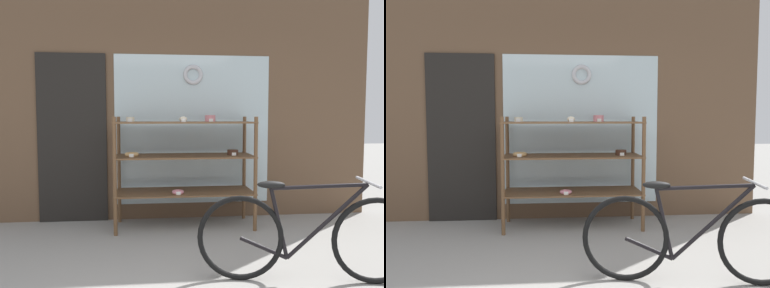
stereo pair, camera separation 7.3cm
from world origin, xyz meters
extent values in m
cube|color=brown|center=(0.00, 2.74, 1.69)|extent=(5.10, 0.08, 3.39)
cube|color=silver|center=(0.20, 2.69, 1.15)|extent=(1.98, 0.02, 1.90)
cube|color=black|center=(-1.31, 2.68, 1.05)|extent=(0.84, 0.03, 2.10)
torus|color=#B7B7BC|center=(0.20, 2.67, 1.85)|extent=(0.26, 0.06, 0.26)
cylinder|color=brown|center=(-0.74, 2.04, 0.66)|extent=(0.04, 0.04, 1.32)
cylinder|color=brown|center=(0.85, 2.04, 0.66)|extent=(0.04, 0.04, 1.32)
cylinder|color=brown|center=(-0.74, 2.58, 0.66)|extent=(0.04, 0.04, 1.32)
cylinder|color=brown|center=(0.85, 2.58, 0.66)|extent=(0.04, 0.04, 1.32)
cube|color=brown|center=(0.06, 2.31, 0.42)|extent=(1.63, 0.58, 0.02)
cube|color=brown|center=(0.06, 2.31, 0.85)|extent=(1.63, 0.58, 0.02)
cube|color=brown|center=(0.06, 2.31, 1.25)|extent=(1.63, 0.58, 0.02)
torus|color=pink|center=(-0.03, 2.17, 0.45)|extent=(0.14, 0.14, 0.04)
cube|color=white|center=(-0.03, 2.10, 0.45)|extent=(0.05, 0.00, 0.04)
cylinder|color=#422619|center=(0.64, 2.29, 0.89)|extent=(0.13, 0.13, 0.06)
cube|color=white|center=(0.64, 2.21, 0.88)|extent=(0.05, 0.00, 0.04)
torus|color=tan|center=(-0.56, 2.26, 0.88)|extent=(0.16, 0.16, 0.05)
cube|color=white|center=(-0.56, 2.17, 0.88)|extent=(0.05, 0.00, 0.04)
cylinder|color=beige|center=(-0.58, 2.41, 1.29)|extent=(0.10, 0.10, 0.06)
cube|color=white|center=(-0.58, 2.36, 1.28)|extent=(0.05, 0.00, 0.04)
cylinder|color=pink|center=(0.39, 2.47, 1.30)|extent=(0.13, 0.13, 0.08)
cube|color=white|center=(0.39, 2.40, 1.28)|extent=(0.05, 0.00, 0.04)
ellipsoid|color=beige|center=(0.03, 2.16, 1.29)|extent=(0.09, 0.08, 0.06)
cube|color=white|center=(0.03, 2.11, 1.28)|extent=(0.05, 0.00, 0.04)
torus|color=black|center=(0.38, 0.79, 0.35)|extent=(0.69, 0.16, 0.69)
torus|color=black|center=(1.42, 0.60, 0.35)|extent=(0.69, 0.16, 0.69)
cylinder|color=black|center=(1.04, 0.67, 0.49)|extent=(0.63, 0.14, 0.63)
cylinder|color=black|center=(0.98, 0.68, 0.77)|extent=(0.74, 0.16, 0.07)
cylinder|color=black|center=(0.68, 0.73, 0.47)|extent=(0.17, 0.06, 0.57)
cylinder|color=black|center=(0.56, 0.75, 0.27)|extent=(0.38, 0.10, 0.19)
ellipsoid|color=black|center=(0.61, 0.74, 0.78)|extent=(0.23, 0.13, 0.06)
cylinder|color=#B2B2B7|center=(1.34, 0.62, 0.81)|extent=(0.10, 0.46, 0.02)
camera|label=1|loc=(-0.33, -2.10, 1.32)|focal=35.00mm
camera|label=2|loc=(-0.25, -2.11, 1.32)|focal=35.00mm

